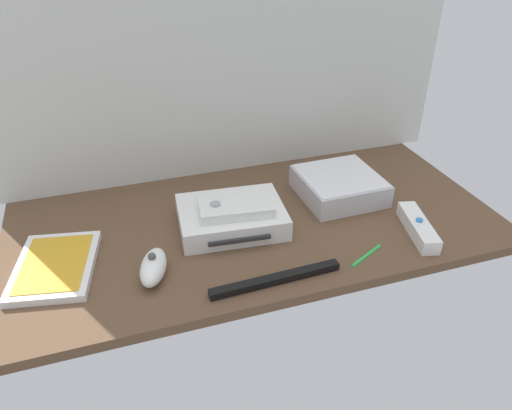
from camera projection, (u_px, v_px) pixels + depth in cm
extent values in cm
cube|color=brown|center=(256.00, 225.00, 103.49)|extent=(100.00, 48.00, 2.00)
cube|color=silver|center=(220.00, 36.00, 105.93)|extent=(110.00, 1.20, 64.00)
cube|color=white|center=(232.00, 217.00, 100.27)|extent=(22.36, 17.83, 4.40)
cube|color=#2D2D2D|center=(240.00, 240.00, 93.48)|extent=(12.01, 1.68, 0.80)
cube|color=silver|center=(339.00, 186.00, 110.49)|extent=(17.35, 17.35, 5.00)
cube|color=silver|center=(340.00, 176.00, 109.09)|extent=(16.65, 16.65, 0.30)
cube|color=white|center=(55.00, 266.00, 89.29)|extent=(16.94, 21.22, 1.40)
cube|color=gold|center=(54.00, 263.00, 88.88)|extent=(14.03, 18.15, 0.16)
cube|color=white|center=(418.00, 227.00, 98.49)|extent=(6.91, 15.23, 3.00)
cylinder|color=#387FDB|center=(419.00, 220.00, 97.59)|extent=(1.40, 1.40, 0.40)
ellipsoid|color=white|center=(153.00, 267.00, 87.04)|extent=(7.33, 10.88, 4.00)
sphere|color=#4C4C4C|center=(152.00, 256.00, 85.77)|extent=(1.40, 1.40, 1.40)
cube|color=white|center=(236.00, 207.00, 97.53)|extent=(15.26, 9.68, 2.00)
cylinder|color=#99999E|center=(215.00, 204.00, 96.23)|extent=(2.23, 2.23, 0.40)
cube|color=black|center=(276.00, 279.00, 86.28)|extent=(24.05, 2.62, 1.40)
cylinder|color=green|center=(366.00, 255.00, 92.80)|extent=(8.37, 4.64, 0.70)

